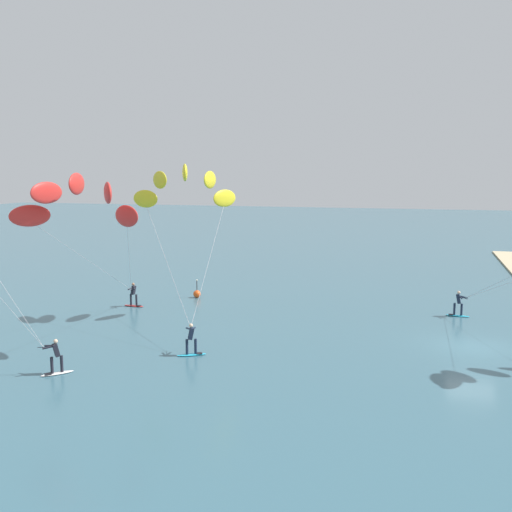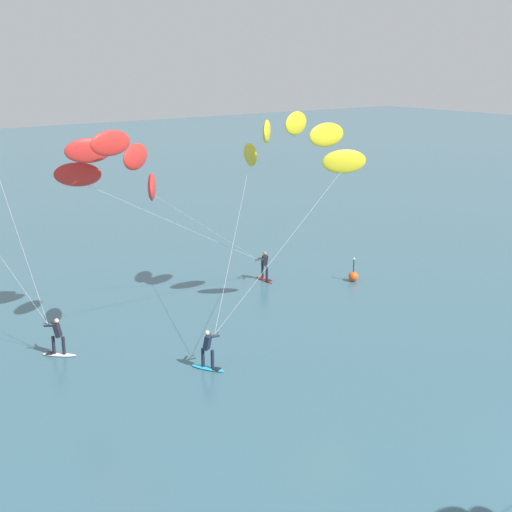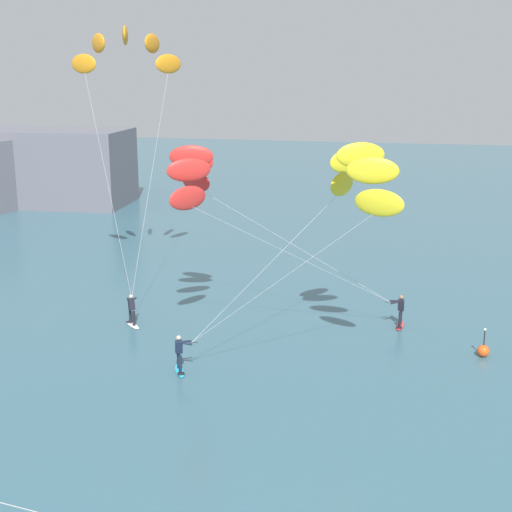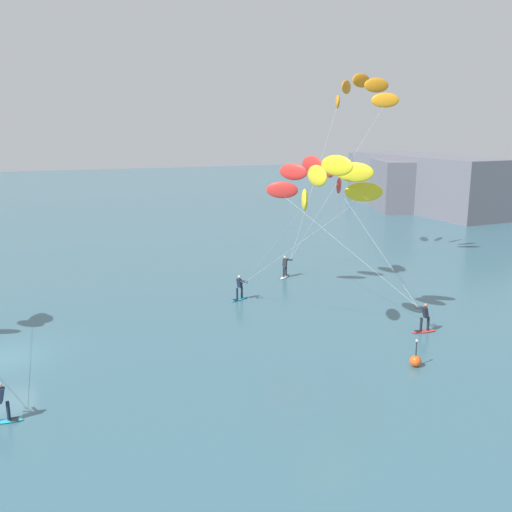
% 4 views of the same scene
% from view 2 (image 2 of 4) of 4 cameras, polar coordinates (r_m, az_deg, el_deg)
% --- Properties ---
extents(kitesurfer_far_out, '(9.81, 7.27, 9.82)m').
position_cam_2_polar(kitesurfer_far_out, '(33.49, 3.02, 8.73)').
color(kitesurfer_far_out, '#23ADD1').
rests_on(kitesurfer_far_out, ground).
extents(kitesurfer_downwind, '(12.05, 6.62, 9.28)m').
position_cam_2_polar(kitesurfer_downwind, '(31.46, -11.01, 7.05)').
color(kitesurfer_downwind, red).
rests_on(kitesurfer_downwind, ground).
extents(marker_buoy, '(0.56, 0.56, 1.38)m').
position_cam_2_polar(marker_buoy, '(40.43, 7.84, -1.62)').
color(marker_buoy, '#EA5119').
rests_on(marker_buoy, ground).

